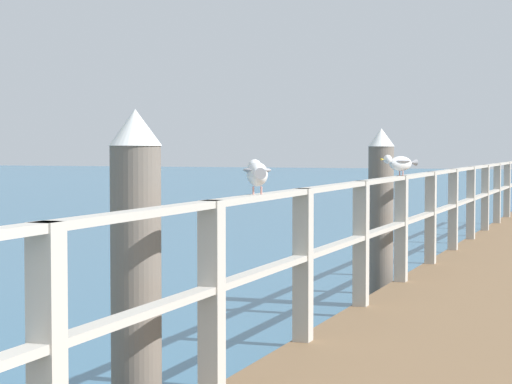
{
  "coord_description": "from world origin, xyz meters",
  "views": [
    {
      "loc": [
        0.74,
        -0.85,
        1.78
      ],
      "look_at": [
        -2.51,
        7.86,
        1.35
      ],
      "focal_mm": 68.92,
      "sensor_mm": 36.0,
      "label": 1
    }
  ],
  "objects_px": {
    "dock_piling_far": "(381,217)",
    "seagull_background": "(400,163)",
    "dock_piling_near": "(136,288)",
    "seagull_foreground": "(257,173)"
  },
  "relations": [
    {
      "from": "dock_piling_near",
      "to": "seagull_foreground",
      "type": "height_order",
      "value": "dock_piling_near"
    },
    {
      "from": "dock_piling_near",
      "to": "dock_piling_far",
      "type": "bearing_deg",
      "value": 90.0
    },
    {
      "from": "dock_piling_near",
      "to": "seagull_foreground",
      "type": "bearing_deg",
      "value": 67.34
    },
    {
      "from": "seagull_foreground",
      "to": "seagull_background",
      "type": "distance_m",
      "value": 4.2
    },
    {
      "from": "dock_piling_near",
      "to": "seagull_background",
      "type": "relative_size",
      "value": 4.8
    },
    {
      "from": "dock_piling_far",
      "to": "seagull_background",
      "type": "xyz_separation_m",
      "value": [
        0.38,
        -0.76,
        0.62
      ]
    },
    {
      "from": "seagull_foreground",
      "to": "seagull_background",
      "type": "relative_size",
      "value": 1.08
    },
    {
      "from": "dock_piling_near",
      "to": "dock_piling_far",
      "type": "relative_size",
      "value": 1.0
    },
    {
      "from": "dock_piling_near",
      "to": "seagull_foreground",
      "type": "relative_size",
      "value": 4.43
    },
    {
      "from": "dock_piling_near",
      "to": "seagull_background",
      "type": "xyz_separation_m",
      "value": [
        0.38,
        5.1,
        0.62
      ]
    }
  ]
}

